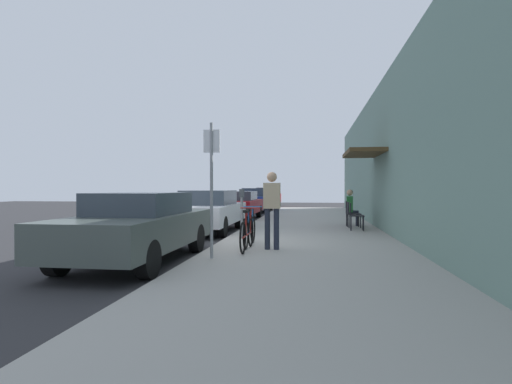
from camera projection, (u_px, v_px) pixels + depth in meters
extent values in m
plane|color=#2D2D30|center=(218.00, 247.00, 9.89)|extent=(60.00, 60.00, 0.00)
cube|color=#9E9B93|center=(310.00, 236.00, 11.56)|extent=(4.50, 32.00, 0.12)
cube|color=gray|center=(396.00, 153.00, 11.20)|extent=(0.30, 32.00, 4.91)
cube|color=#4C381E|center=(363.00, 153.00, 12.97)|extent=(1.10, 2.80, 0.12)
cube|color=#47514C|center=(138.00, 230.00, 7.88)|extent=(1.80, 4.40, 0.62)
cube|color=#333D47|center=(141.00, 203.00, 8.02)|extent=(1.48, 2.11, 0.43)
cylinder|color=black|center=(196.00, 238.00, 9.13)|extent=(0.22, 0.64, 0.64)
cylinder|color=black|center=(131.00, 237.00, 9.35)|extent=(0.22, 0.64, 0.64)
cylinder|color=black|center=(148.00, 259.00, 6.42)|extent=(0.22, 0.64, 0.64)
cylinder|color=black|center=(57.00, 257.00, 6.64)|extent=(0.22, 0.64, 0.64)
cube|color=silver|center=(208.00, 214.00, 13.21)|extent=(1.80, 4.40, 0.60)
cube|color=#333D47|center=(209.00, 197.00, 13.35)|extent=(1.48, 2.11, 0.47)
cylinder|color=black|center=(239.00, 220.00, 14.45)|extent=(0.22, 0.64, 0.64)
cylinder|color=black|center=(197.00, 219.00, 14.68)|extent=(0.22, 0.64, 0.64)
cylinder|color=black|center=(222.00, 227.00, 11.75)|extent=(0.22, 0.64, 0.64)
cylinder|color=black|center=(171.00, 226.00, 11.97)|extent=(0.22, 0.64, 0.64)
cube|color=maroon|center=(238.00, 206.00, 18.58)|extent=(1.80, 4.40, 0.57)
cube|color=#333D47|center=(239.00, 196.00, 18.72)|extent=(1.48, 2.11, 0.41)
cylinder|color=black|center=(259.00, 211.00, 19.82)|extent=(0.22, 0.64, 0.64)
cylinder|color=black|center=(228.00, 211.00, 20.04)|extent=(0.22, 0.64, 0.64)
cylinder|color=black|center=(250.00, 215.00, 17.12)|extent=(0.22, 0.64, 0.64)
cylinder|color=black|center=(214.00, 214.00, 17.34)|extent=(0.22, 0.64, 0.64)
cube|color=navy|center=(256.00, 201.00, 24.52)|extent=(1.80, 4.40, 0.64)
cube|color=#333D47|center=(256.00, 192.00, 24.66)|extent=(1.48, 2.11, 0.49)
cylinder|color=black|center=(271.00, 206.00, 25.77)|extent=(0.22, 0.64, 0.64)
cylinder|color=black|center=(247.00, 205.00, 25.99)|extent=(0.22, 0.64, 0.64)
cylinder|color=black|center=(266.00, 208.00, 23.06)|extent=(0.22, 0.64, 0.64)
cylinder|color=black|center=(239.00, 207.00, 23.28)|extent=(0.22, 0.64, 0.64)
cube|color=maroon|center=(267.00, 198.00, 30.76)|extent=(1.80, 4.40, 0.69)
cube|color=#333D47|center=(268.00, 191.00, 30.90)|extent=(1.48, 2.11, 0.48)
cylinder|color=black|center=(279.00, 202.00, 32.00)|extent=(0.22, 0.64, 0.64)
cylinder|color=black|center=(259.00, 202.00, 32.23)|extent=(0.22, 0.64, 0.64)
cylinder|color=black|center=(276.00, 203.00, 29.30)|extent=(0.22, 0.64, 0.64)
cylinder|color=black|center=(255.00, 203.00, 29.52)|extent=(0.22, 0.64, 0.64)
cylinder|color=slate|center=(242.00, 218.00, 10.67)|extent=(0.07, 0.07, 1.10)
cube|color=#383D42|center=(242.00, 193.00, 10.66)|extent=(0.12, 0.10, 0.22)
cylinder|color=gray|center=(212.00, 191.00, 7.65)|extent=(0.06, 0.06, 2.60)
cube|color=white|center=(212.00, 141.00, 7.66)|extent=(0.32, 0.02, 0.44)
torus|color=black|center=(251.00, 232.00, 9.18)|extent=(0.04, 0.66, 0.66)
torus|color=black|center=(243.00, 238.00, 8.14)|extent=(0.04, 0.66, 0.66)
cylinder|color=maroon|center=(247.00, 235.00, 8.66)|extent=(0.04, 1.05, 0.04)
cylinder|color=maroon|center=(246.00, 224.00, 8.51)|extent=(0.04, 0.04, 0.50)
cube|color=black|center=(246.00, 211.00, 8.51)|extent=(0.10, 0.20, 0.06)
cylinder|color=maroon|center=(250.00, 220.00, 9.13)|extent=(0.03, 0.03, 0.56)
cylinder|color=maroon|center=(250.00, 208.00, 9.13)|extent=(0.46, 0.03, 0.03)
torus|color=black|center=(253.00, 229.00, 9.79)|extent=(0.04, 0.66, 0.66)
torus|color=black|center=(246.00, 234.00, 8.75)|extent=(0.04, 0.66, 0.66)
cylinder|color=#1E4C8C|center=(250.00, 232.00, 9.27)|extent=(0.04, 1.05, 0.04)
cylinder|color=#1E4C8C|center=(249.00, 222.00, 9.12)|extent=(0.04, 0.04, 0.50)
cube|color=black|center=(249.00, 210.00, 9.12)|extent=(0.10, 0.20, 0.06)
cylinder|color=#1E4C8C|center=(253.00, 218.00, 9.74)|extent=(0.03, 0.03, 0.56)
cylinder|color=#1E4C8C|center=(253.00, 207.00, 9.73)|extent=(0.46, 0.03, 0.03)
cylinder|color=black|center=(363.00, 223.00, 12.80)|extent=(0.04, 0.04, 0.45)
cylinder|color=black|center=(364.00, 224.00, 12.42)|extent=(0.04, 0.04, 0.45)
cylinder|color=black|center=(351.00, 223.00, 12.88)|extent=(0.04, 0.04, 0.45)
cylinder|color=black|center=(351.00, 224.00, 12.50)|extent=(0.04, 0.04, 0.45)
cube|color=black|center=(357.00, 216.00, 12.65)|extent=(0.47, 0.47, 0.03)
cube|color=black|center=(350.00, 209.00, 12.69)|extent=(0.06, 0.44, 0.40)
cylinder|color=black|center=(359.00, 220.00, 13.75)|extent=(0.04, 0.04, 0.45)
cylinder|color=black|center=(361.00, 221.00, 13.38)|extent=(0.04, 0.04, 0.45)
cylinder|color=black|center=(348.00, 220.00, 13.79)|extent=(0.04, 0.04, 0.45)
cylinder|color=black|center=(349.00, 221.00, 13.41)|extent=(0.04, 0.04, 0.45)
cube|color=black|center=(354.00, 214.00, 13.58)|extent=(0.46, 0.46, 0.03)
cube|color=black|center=(348.00, 208.00, 13.60)|extent=(0.05, 0.44, 0.40)
cylinder|color=black|center=(357.00, 219.00, 14.39)|extent=(0.04, 0.04, 0.45)
cylinder|color=black|center=(358.00, 220.00, 14.01)|extent=(0.04, 0.04, 0.45)
cylinder|color=black|center=(347.00, 219.00, 14.47)|extent=(0.04, 0.04, 0.45)
cylinder|color=black|center=(347.00, 220.00, 14.10)|extent=(0.04, 0.04, 0.45)
cube|color=black|center=(352.00, 213.00, 14.24)|extent=(0.48, 0.48, 0.03)
cube|color=black|center=(346.00, 207.00, 14.28)|extent=(0.07, 0.44, 0.40)
cylinder|color=#232838|center=(357.00, 219.00, 14.30)|extent=(0.11, 0.11, 0.47)
cylinder|color=#232838|center=(353.00, 212.00, 14.33)|extent=(0.37, 0.17, 0.14)
cylinder|color=#232838|center=(357.00, 219.00, 14.10)|extent=(0.11, 0.11, 0.47)
cylinder|color=#232838|center=(353.00, 213.00, 14.13)|extent=(0.37, 0.17, 0.14)
cube|color=#267233|center=(350.00, 204.00, 14.26)|extent=(0.25, 0.38, 0.56)
sphere|color=tan|center=(350.00, 193.00, 14.25)|extent=(0.22, 0.22, 0.22)
cylinder|color=#232838|center=(267.00, 229.00, 8.76)|extent=(0.12, 0.12, 0.90)
cylinder|color=#232838|center=(276.00, 229.00, 8.73)|extent=(0.12, 0.12, 0.90)
cube|color=#CCB28C|center=(272.00, 196.00, 8.74)|extent=(0.36, 0.22, 0.56)
sphere|color=tan|center=(272.00, 177.00, 8.73)|extent=(0.22, 0.22, 0.22)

